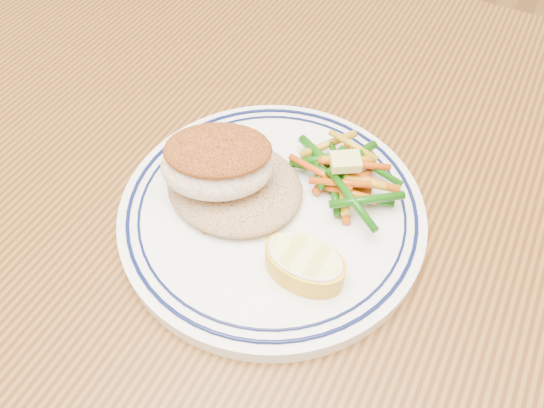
{
  "coord_description": "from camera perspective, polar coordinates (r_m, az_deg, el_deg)",
  "views": [
    {
      "loc": [
        0.14,
        -0.21,
        1.11
      ],
      "look_at": [
        0.01,
        0.03,
        0.77
      ],
      "focal_mm": 35.0,
      "sensor_mm": 36.0,
      "label": 1
    }
  ],
  "objects": [
    {
      "name": "butter_pat",
      "position": [
        0.43,
        7.91,
        4.54
      ],
      "size": [
        0.03,
        0.03,
        0.01
      ],
      "primitive_type": "cube",
      "rotation": [
        0.0,
        0.0,
        0.56
      ],
      "color": "#E0D66D",
      "rests_on": "vegetable_pile"
    },
    {
      "name": "rice_pilaf",
      "position": [
        0.44,
        -4.06,
        2.16
      ],
      "size": [
        0.12,
        0.1,
        0.02
      ],
      "primitive_type": "ellipsoid",
      "color": "#98734C",
      "rests_on": "plate"
    },
    {
      "name": "fish_fillet",
      "position": [
        0.42,
        -5.92,
        4.51
      ],
      "size": [
        0.11,
        0.1,
        0.05
      ],
      "color": "white",
      "rests_on": "rice_pilaf"
    },
    {
      "name": "vegetable_pile",
      "position": [
        0.45,
        7.78,
        3.22
      ],
      "size": [
        0.11,
        0.1,
        0.03
      ],
      "color": "#C24609",
      "rests_on": "plate"
    },
    {
      "name": "dining_table",
      "position": [
        0.52,
        -3.0,
        -9.72
      ],
      "size": [
        1.5,
        0.9,
        0.75
      ],
      "color": "#4A290E",
      "rests_on": "ground"
    },
    {
      "name": "lemon_wedge",
      "position": [
        0.39,
        3.52,
        -6.4
      ],
      "size": [
        0.06,
        0.06,
        0.02
      ],
      "color": "yellow",
      "rests_on": "plate"
    },
    {
      "name": "plate",
      "position": [
        0.44,
        0.0,
        -0.84
      ],
      "size": [
        0.25,
        0.25,
        0.02
      ],
      "color": "white",
      "rests_on": "dining_table"
    }
  ]
}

